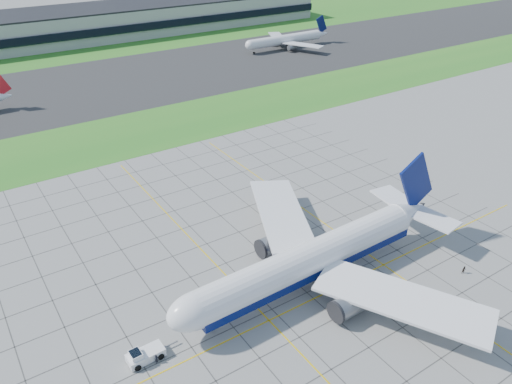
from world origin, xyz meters
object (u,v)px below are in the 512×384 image
Objects in this scene: crew_far at (464,270)px; airliner at (311,259)px; crew_near at (157,359)px; pushback_tug at (144,355)px; distant_jet_2 at (286,39)px.

airliner is at bearing 164.69° from crew_far.
pushback_tug is at bearing 89.83° from crew_near.
crew_far is (26.70, -14.58, -4.61)m from airliner.
airliner is 7.40× the size of pushback_tug.
airliner reaches higher than pushback_tug.
crew_near is 204.89m from distant_jet_2.
distant_jet_2 is (78.70, 164.38, 3.68)m from crew_far.
crew_far is 0.03× the size of distant_jet_2.
crew_near is (1.43, -1.60, -0.23)m from pushback_tug.
crew_far is at bearing -54.10° from crew_near.
airliner is 183.16m from distant_jet_2.
pushback_tug is 62.13m from crew_far.
crew_near is at bearing -132.24° from distant_jet_2.
pushback_tug is 204.68m from distant_jet_2.
pushback_tug is at bearing -132.84° from distant_jet_2.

